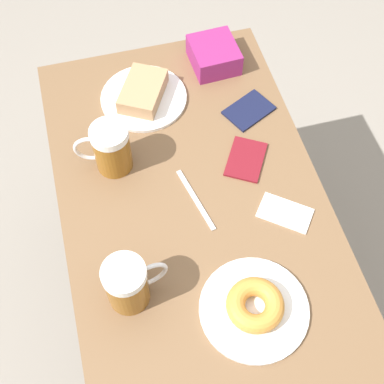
{
  "coord_description": "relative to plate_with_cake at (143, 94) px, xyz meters",
  "views": [
    {
      "loc": [
        0.17,
        0.65,
        1.89
      ],
      "look_at": [
        0.0,
        0.0,
        0.77
      ],
      "focal_mm": 50.0,
      "sensor_mm": 36.0,
      "label": 1
    }
  ],
  "objects": [
    {
      "name": "plate_with_cake",
      "position": [
        0.0,
        0.0,
        0.0
      ],
      "size": [
        0.24,
        0.24,
        0.05
      ],
      "color": "white",
      "rests_on": "table"
    },
    {
      "name": "beer_mug_center",
      "position": [
        0.15,
        0.55,
        0.05
      ],
      "size": [
        0.14,
        0.09,
        0.14
      ],
      "color": "#8C5619",
      "rests_on": "table"
    },
    {
      "name": "beer_mug_left",
      "position": [
        0.12,
        0.19,
        0.05
      ],
      "size": [
        0.14,
        0.09,
        0.14
      ],
      "color": "#8C5619",
      "rests_on": "table"
    },
    {
      "name": "passport_near_edge",
      "position": [
        -0.21,
        0.27,
        -0.02
      ],
      "size": [
        0.14,
        0.15,
        0.01
      ],
      "rotation": [
        0.0,
        0.0,
        5.74
      ],
      "color": "maroon",
      "rests_on": "table"
    },
    {
      "name": "plate_with_donut",
      "position": [
        -0.11,
        0.65,
        -0.0
      ],
      "size": [
        0.24,
        0.24,
        0.05
      ],
      "color": "white",
      "rests_on": "table"
    },
    {
      "name": "napkin_folded",
      "position": [
        -0.26,
        0.44,
        -0.02
      ],
      "size": [
        0.14,
        0.13,
        0.0
      ],
      "rotation": [
        0.0,
        0.0,
        2.48
      ],
      "color": "white",
      "rests_on": "table"
    },
    {
      "name": "fork",
      "position": [
        -0.06,
        0.35,
        -0.02
      ],
      "size": [
        0.05,
        0.19,
        0.0
      ],
      "rotation": [
        0.0,
        0.0,
        3.36
      ],
      "color": "silver",
      "rests_on": "table"
    },
    {
      "name": "blue_pouch",
      "position": [
        -0.22,
        -0.08,
        0.01
      ],
      "size": [
        0.13,
        0.14,
        0.07
      ],
      "rotation": [
        0.0,
        0.0,
        1.62
      ],
      "color": "#8C2366",
      "rests_on": "table"
    },
    {
      "name": "table",
      "position": [
        -0.05,
        0.34,
        -0.09
      ],
      "size": [
        0.65,
        1.07,
        0.75
      ],
      "color": "brown",
      "rests_on": "ground_plane"
    },
    {
      "name": "ground_plane",
      "position": [
        -0.05,
        0.34,
        -0.77
      ],
      "size": [
        8.0,
        8.0,
        0.0
      ],
      "primitive_type": "plane",
      "color": "gray"
    },
    {
      "name": "passport_far_edge",
      "position": [
        -0.27,
        0.11,
        -0.02
      ],
      "size": [
        0.15,
        0.13,
        0.01
      ],
      "rotation": [
        0.0,
        0.0,
        2.03
      ],
      "color": "#141938",
      "rests_on": "table"
    }
  ]
}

